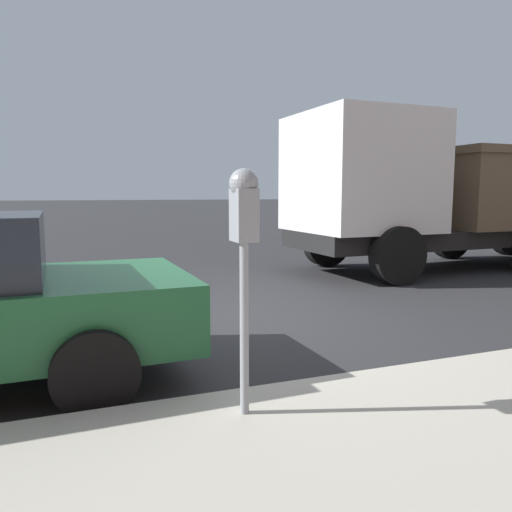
% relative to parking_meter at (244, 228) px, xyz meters
% --- Properties ---
extents(ground_plane, '(220.00, 220.00, 0.00)m').
position_rel_parking_meter_xyz_m(ground_plane, '(2.62, -0.77, -1.39)').
color(ground_plane, '#2B2B2D').
extents(parking_meter, '(0.21, 0.19, 1.64)m').
position_rel_parking_meter_xyz_m(parking_meter, '(0.00, 0.00, 0.00)').
color(parking_meter, gray).
rests_on(parking_meter, sidewalk).
extents(dump_truck, '(2.94, 7.97, 3.11)m').
position_rel_parking_meter_xyz_m(dump_truck, '(5.50, -6.92, 0.21)').
color(dump_truck, black).
rests_on(dump_truck, ground_plane).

